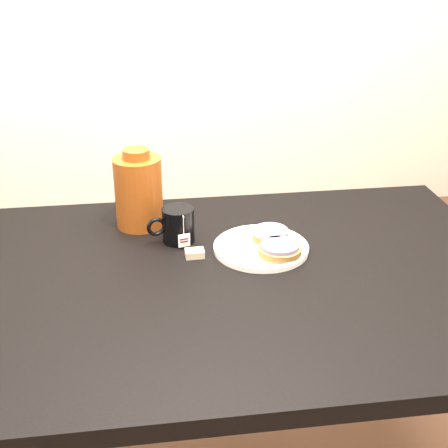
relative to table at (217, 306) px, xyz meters
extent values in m
cube|color=black|center=(0.00, 0.00, 0.06)|extent=(1.40, 0.90, 0.04)
cylinder|color=black|center=(0.64, 0.39, -0.31)|extent=(0.06, 0.06, 0.71)
cylinder|color=white|center=(0.12, 0.11, 0.09)|extent=(0.23, 0.23, 0.01)
torus|color=white|center=(0.12, 0.11, 0.10)|extent=(0.23, 0.23, 0.01)
cylinder|color=brown|center=(0.15, 0.13, 0.10)|extent=(0.12, 0.12, 0.02)
cylinder|color=gray|center=(0.15, 0.13, 0.12)|extent=(0.12, 0.12, 0.01)
cylinder|color=brown|center=(0.16, 0.06, 0.10)|extent=(0.13, 0.13, 0.02)
cylinder|color=gray|center=(0.16, 0.06, 0.12)|extent=(0.11, 0.11, 0.01)
cylinder|color=black|center=(-0.07, 0.18, 0.13)|extent=(0.10, 0.10, 0.09)
cylinder|color=black|center=(-0.07, 0.18, 0.16)|extent=(0.07, 0.07, 0.00)
torus|color=black|center=(-0.13, 0.17, 0.13)|extent=(0.05, 0.02, 0.05)
cylinder|color=beige|center=(-0.06, 0.14, 0.15)|extent=(0.00, 0.00, 0.05)
cube|color=white|center=(-0.06, 0.14, 0.11)|extent=(0.03, 0.01, 0.03)
cube|color=#C6B793|center=(-0.04, 0.09, 0.09)|extent=(0.05, 0.03, 0.02)
cylinder|color=#64290D|center=(-0.17, 0.29, 0.18)|extent=(0.14, 0.14, 0.19)
cylinder|color=#64290D|center=(-0.17, 0.29, 0.28)|extent=(0.07, 0.07, 0.02)
camera|label=1|loc=(-0.15, -1.21, 0.80)|focal=50.00mm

